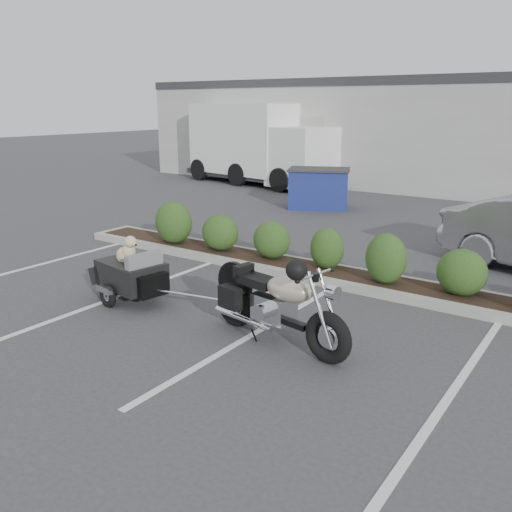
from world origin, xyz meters
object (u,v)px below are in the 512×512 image
Objects in this scene: motorcycle at (277,305)px; dumpster at (319,188)px; delivery_truck at (260,146)px; pet_trailer at (131,273)px.

motorcycle is 9.90m from dumpster.
dumpster is 5.64m from delivery_truck.
delivery_truck is at bearing 125.47° from pet_trailer.
motorcycle is 2.78m from pet_trailer.
dumpster reaches higher than pet_trailer.
pet_trailer is 0.27× the size of delivery_truck.
delivery_truck is (-8.70, 12.29, 0.95)m from motorcycle.
dumpster is at bearing -27.05° from delivery_truck.
motorcycle is at bearing -44.90° from delivery_truck.
motorcycle is 0.33× the size of delivery_truck.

